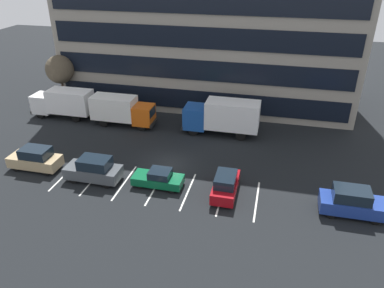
{
  "coord_description": "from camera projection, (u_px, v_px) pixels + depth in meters",
  "views": [
    {
      "loc": [
        9.0,
        -28.28,
        17.61
      ],
      "look_at": [
        1.78,
        1.78,
        1.4
      ],
      "focal_mm": 34.68,
      "sensor_mm": 36.0,
      "label": 1
    }
  ],
  "objects": [
    {
      "name": "ground_plane",
      "position": [
        169.0,
        164.0,
        34.4
      ],
      "size": [
        120.0,
        120.0,
        0.0
      ],
      "primitive_type": "plane",
      "color": "black"
    },
    {
      "name": "box_truck_white",
      "position": [
        63.0,
        102.0,
        43.17
      ],
      "size": [
        7.31,
        2.42,
        3.39
      ],
      "color": "white",
      "rests_on": "ground_plane"
    },
    {
      "name": "sedan_forest",
      "position": [
        158.0,
        178.0,
        30.9
      ],
      "size": [
        4.22,
        1.77,
        1.51
      ],
      "color": "#0C5933",
      "rests_on": "ground_plane"
    },
    {
      "name": "suv_maroon",
      "position": [
        226.0,
        185.0,
        29.68
      ],
      "size": [
        1.82,
        4.3,
        1.94
      ],
      "color": "maroon",
      "rests_on": "ground_plane"
    },
    {
      "name": "box_truck_blue",
      "position": [
        223.0,
        116.0,
        39.09
      ],
      "size": [
        8.07,
        2.67,
        3.74
      ],
      "color": "#194799",
      "rests_on": "ground_plane"
    },
    {
      "name": "office_building",
      "position": [
        209.0,
        13.0,
        44.84
      ],
      "size": [
        35.35,
        12.77,
        21.6
      ],
      "color": "gray",
      "rests_on": "ground_plane"
    },
    {
      "name": "suv_navy",
      "position": [
        352.0,
        202.0,
        27.45
      ],
      "size": [
        4.78,
        2.03,
        2.16
      ],
      "color": "navy",
      "rests_on": "ground_plane"
    },
    {
      "name": "box_truck_orange",
      "position": [
        122.0,
        110.0,
        41.24
      ],
      "size": [
        7.13,
        2.36,
        3.31
      ],
      "color": "#D85914",
      "rests_on": "ground_plane"
    },
    {
      "name": "suv_tan",
      "position": [
        35.0,
        159.0,
        33.23
      ],
      "size": [
        4.61,
        1.96,
        2.09
      ],
      "color": "tan",
      "rests_on": "ground_plane"
    },
    {
      "name": "suv_charcoal",
      "position": [
        94.0,
        170.0,
        31.54
      ],
      "size": [
        4.75,
        2.01,
        2.15
      ],
      "color": "#474C51",
      "rests_on": "ground_plane"
    },
    {
      "name": "bare_tree",
      "position": [
        60.0,
        70.0,
        45.13
      ],
      "size": [
        3.43,
        3.43,
        6.43
      ],
      "color": "#473323",
      "rests_on": "ground_plane"
    },
    {
      "name": "lot_markings",
      "position": [
        156.0,
        187.0,
        31.07
      ],
      "size": [
        16.94,
        5.4,
        0.01
      ],
      "color": "silver",
      "rests_on": "ground_plane"
    }
  ]
}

